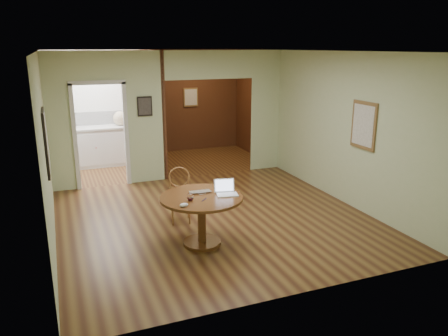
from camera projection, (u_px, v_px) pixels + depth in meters
name	position (u px, v px, depth m)	size (l,w,h in m)	color
floor	(215.00, 219.00, 7.28)	(5.00, 5.00, 0.00)	#422212
room_shell	(146.00, 117.00, 9.55)	(5.20, 7.50, 5.00)	white
dining_table	(202.00, 209.00, 6.21)	(1.18, 1.18, 0.74)	brown
chair	(180.00, 192.00, 7.09)	(0.45, 0.45, 0.89)	olive
open_laptop	(226.00, 190.00, 6.24)	(0.33, 0.31, 0.21)	white
closed_laptop	(201.00, 193.00, 6.25)	(0.31, 0.20, 0.02)	silver
mouse	(184.00, 205.00, 5.74)	(0.12, 0.07, 0.05)	white
wine_glass	(190.00, 197.00, 5.97)	(0.10, 0.10, 0.11)	white
pen	(204.00, 200.00, 6.00)	(0.01, 0.01, 0.13)	navy
kitchen_cabinet	(101.00, 146.00, 10.44)	(2.06, 0.60, 0.94)	silver
grocery_bag	(120.00, 118.00, 10.44)	(0.34, 0.29, 0.34)	#C4B38F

